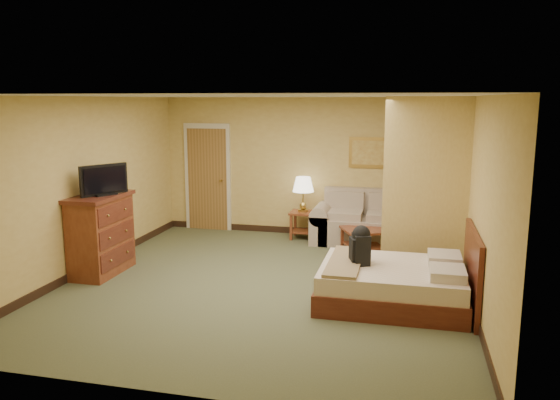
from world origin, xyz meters
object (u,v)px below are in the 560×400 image
(dresser, at_px, (101,234))
(bed, at_px, (397,283))
(loveseat, at_px, (365,226))
(coffee_table, at_px, (364,236))

(dresser, xyz_separation_m, bed, (4.30, -0.25, -0.33))
(loveseat, height_order, bed, bed)
(coffee_table, distance_m, bed, 2.29)
(coffee_table, xyz_separation_m, bed, (0.61, -2.21, -0.03))
(coffee_table, bearing_deg, bed, -74.59)
(loveseat, xyz_separation_m, bed, (0.64, -2.91, -0.04))
(loveseat, distance_m, dresser, 4.53)
(bed, bearing_deg, coffee_table, 105.41)
(loveseat, distance_m, bed, 2.98)
(loveseat, bearing_deg, coffee_table, -87.04)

